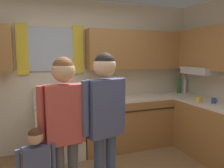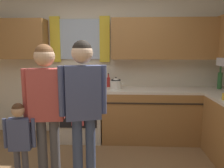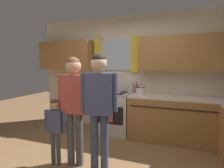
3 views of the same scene
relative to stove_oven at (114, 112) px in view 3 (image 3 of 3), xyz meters
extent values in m
cube|color=beige|center=(0.30, 0.36, 0.83)|extent=(4.60, 0.10, 2.60)
cube|color=silver|center=(-0.05, 0.29, 1.27)|extent=(0.71, 0.03, 0.71)
cube|color=yellow|center=(-0.50, 0.28, 1.27)|extent=(0.18, 0.04, 0.81)
cube|color=yellow|center=(0.39, 0.28, 1.27)|extent=(0.18, 0.04, 0.81)
cube|color=#9E6B38|center=(-1.31, 0.15, 1.27)|extent=(1.37, 0.32, 0.69)
cube|color=#9E6B38|center=(1.56, 0.15, 1.27)|extent=(2.08, 0.32, 0.69)
cube|color=#9E6B38|center=(1.49, 0.00, -0.04)|extent=(2.22, 0.62, 0.86)
cube|color=beige|center=(1.49, 0.00, 0.41)|extent=(2.22, 0.62, 0.04)
cube|color=#2D2319|center=(1.49, -0.32, 0.25)|extent=(2.10, 0.01, 0.02)
cube|color=beige|center=(0.00, 0.00, -0.04)|extent=(0.73, 0.62, 0.86)
cube|color=black|center=(0.00, -0.32, 0.01)|extent=(0.61, 0.01, 0.36)
cylinder|color=#ADADB2|center=(0.00, -0.34, 0.23)|extent=(0.61, 0.02, 0.02)
cube|color=#ADADB2|center=(0.00, 0.00, 0.41)|extent=(0.73, 0.62, 0.04)
cube|color=beige|center=(0.00, 0.27, 0.53)|extent=(0.73, 0.08, 0.20)
cylinder|color=black|center=(-0.18, -0.14, 0.44)|extent=(0.17, 0.17, 0.01)
cylinder|color=black|center=(0.18, -0.14, 0.44)|extent=(0.17, 0.17, 0.01)
cylinder|color=black|center=(-0.18, 0.13, 0.44)|extent=(0.17, 0.17, 0.01)
cylinder|color=black|center=(0.18, 0.13, 0.44)|extent=(0.17, 0.17, 0.01)
cube|color=#CC4C4C|center=(0.00, -0.35, 0.05)|extent=(0.20, 0.02, 0.34)
cylinder|color=red|center=(0.47, 0.17, 0.52)|extent=(0.06, 0.06, 0.17)
cylinder|color=red|center=(0.47, 0.17, 0.63)|extent=(0.02, 0.02, 0.06)
cylinder|color=#3F382D|center=(0.47, 0.17, 0.67)|extent=(0.03, 0.03, 0.02)
cylinder|color=silver|center=(0.61, -0.05, 0.50)|extent=(0.20, 0.20, 0.14)
cone|color=silver|center=(0.61, -0.05, 0.60)|extent=(0.18, 0.18, 0.05)
sphere|color=black|center=(0.61, -0.05, 0.63)|extent=(0.02, 0.02, 0.02)
cone|color=silver|center=(0.74, -0.05, 0.53)|extent=(0.09, 0.04, 0.07)
torus|color=black|center=(0.61, -0.05, 0.59)|extent=(0.17, 0.17, 0.02)
cylinder|color=#4C4C51|center=(-0.04, -1.43, -0.07)|extent=(0.11, 0.11, 0.80)
cylinder|color=#4C4C51|center=(-0.18, -1.45, -0.07)|extent=(0.11, 0.11, 0.80)
cube|color=#BF4C47|center=(-0.11, -1.44, 0.62)|extent=(0.38, 0.20, 0.57)
cylinder|color=#BF4C47|center=(0.11, -1.41, 0.64)|extent=(0.07, 0.07, 0.52)
cylinder|color=#BF4C47|center=(-0.33, -1.46, 0.64)|extent=(0.07, 0.07, 0.52)
sphere|color=#DBAD84|center=(-0.11, -1.44, 1.03)|extent=(0.22, 0.22, 0.22)
sphere|color=brown|center=(-0.11, -1.44, 1.06)|extent=(0.20, 0.20, 0.20)
cylinder|color=#38476B|center=(0.36, -1.42, -0.06)|extent=(0.11, 0.11, 0.82)
cylinder|color=#38476B|center=(0.22, -1.46, -0.06)|extent=(0.11, 0.11, 0.82)
cube|color=#47517A|center=(0.29, -1.44, 0.65)|extent=(0.41, 0.26, 0.58)
cylinder|color=#47517A|center=(0.51, -1.38, 0.67)|extent=(0.07, 0.07, 0.54)
cylinder|color=#47517A|center=(0.08, -1.50, 0.67)|extent=(0.07, 0.07, 0.54)
sphere|color=beige|center=(0.29, -1.44, 1.07)|extent=(0.23, 0.23, 0.23)
sphere|color=black|center=(0.29, -1.44, 1.10)|extent=(0.21, 0.21, 0.21)
cylinder|color=#4C4C56|center=(-0.34, -1.54, -0.22)|extent=(0.07, 0.07, 0.50)
cylinder|color=#4C4C56|center=(-0.43, -1.55, -0.22)|extent=(0.07, 0.07, 0.50)
cube|color=#47517A|center=(-0.38, -1.55, 0.20)|extent=(0.24, 0.12, 0.35)
cylinder|color=#47517A|center=(-0.24, -1.53, 0.22)|extent=(0.04, 0.04, 0.32)
cylinder|color=#47517A|center=(-0.53, -1.56, 0.22)|extent=(0.04, 0.04, 0.32)
sphere|color=tan|center=(-0.38, -1.55, 0.47)|extent=(0.14, 0.14, 0.14)
sphere|color=#4C2D19|center=(-0.38, -1.55, 0.48)|extent=(0.13, 0.13, 0.13)
camera|label=1|loc=(-0.40, -3.49, 1.17)|focal=34.98mm
camera|label=2|loc=(0.72, -3.78, 1.12)|focal=35.91mm
camera|label=3|loc=(1.32, -3.71, 1.05)|focal=29.06mm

